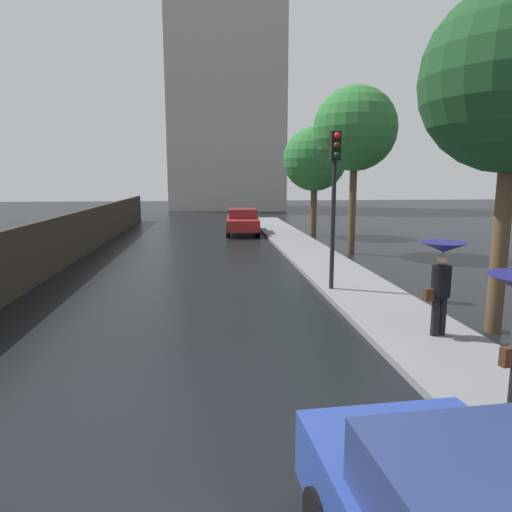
{
  "coord_description": "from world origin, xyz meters",
  "views": [
    {
      "loc": [
        0.93,
        -5.45,
        3.16
      ],
      "look_at": [
        2.06,
        5.57,
        1.28
      ],
      "focal_mm": 32.16,
      "sensor_mm": 36.0,
      "label": 1
    }
  ],
  "objects": [
    {
      "name": "ground",
      "position": [
        0.0,
        0.0,
        0.0
      ],
      "size": [
        120.0,
        120.0,
        0.0
      ],
      "primitive_type": "plane",
      "color": "black"
    },
    {
      "name": "car_red_mid_road",
      "position": [
        2.83,
        20.49,
        0.75
      ],
      "size": [
        2.0,
        4.3,
        1.46
      ],
      "rotation": [
        0.0,
        0.0,
        -0.05
      ],
      "color": "maroon",
      "rests_on": "ground"
    },
    {
      "name": "pedestrian_with_umbrella_far",
      "position": [
        5.33,
        2.7,
        1.52
      ],
      "size": [
        0.9,
        0.9,
        1.83
      ],
      "rotation": [
        0.0,
        0.0,
        0.22
      ],
      "color": "black",
      "rests_on": "sidewalk_strip"
    },
    {
      "name": "traffic_light",
      "position": [
        4.28,
        6.64,
        3.08
      ],
      "size": [
        0.26,
        0.39,
        4.24
      ],
      "color": "black",
      "rests_on": "sidewalk_strip"
    },
    {
      "name": "street_tree_near",
      "position": [
        6.87,
        13.14,
        5.11
      ],
      "size": [
        3.39,
        3.39,
        6.83
      ],
      "color": "#4C3823",
      "rests_on": "ground"
    },
    {
      "name": "street_tree_mid",
      "position": [
        6.64,
        19.23,
        4.16
      ],
      "size": [
        3.42,
        3.42,
        5.89
      ],
      "color": "#4C3823",
      "rests_on": "ground"
    },
    {
      "name": "distant_tower",
      "position": [
        3.31,
        43.4,
        13.63
      ],
      "size": [
        12.48,
        10.88,
        30.48
      ],
      "color": "#9E9993",
      "rests_on": "ground"
    }
  ]
}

